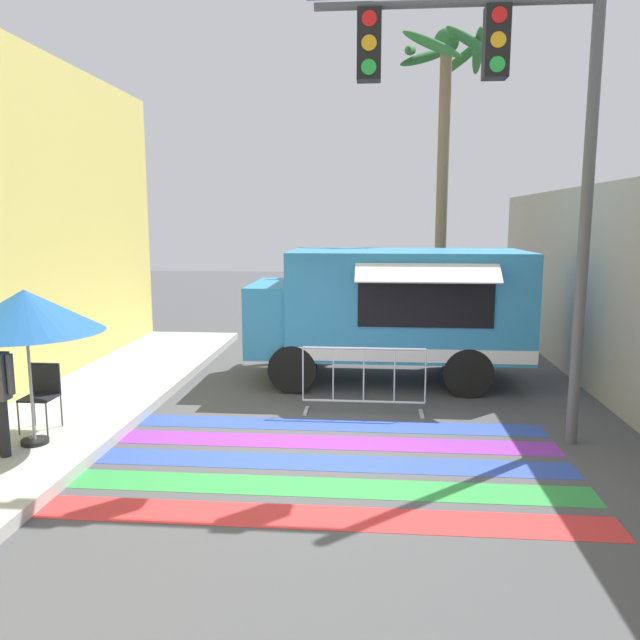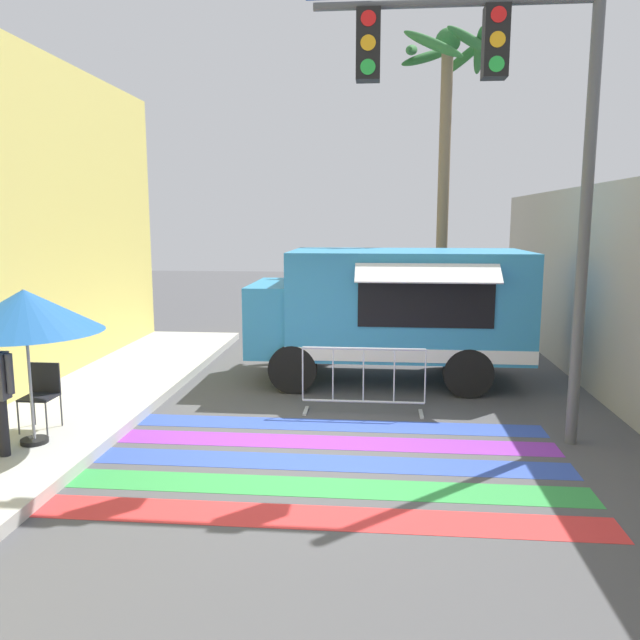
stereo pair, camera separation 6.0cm
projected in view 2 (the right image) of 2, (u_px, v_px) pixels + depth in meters
ground_plane at (327, 451)px, 8.55m from camera, size 60.00×60.00×0.00m
concrete_wall_right at (610, 293)px, 10.78m from camera, size 0.20×16.00×3.79m
crosswalk_painted at (325, 463)px, 8.15m from camera, size 6.40×3.60×0.01m
food_truck at (386, 306)px, 12.16m from camera, size 5.27×2.84×2.56m
traffic_signal_pole at (500, 113)px, 8.25m from camera, size 3.85×0.29×6.42m
patio_umbrella at (25, 311)px, 8.14m from camera, size 1.99×1.99×2.09m
folding_chair at (42, 390)px, 8.95m from camera, size 0.44×0.44×0.94m
barricade_front at (363, 381)px, 10.16m from camera, size 2.02×0.44×1.10m
palm_tree at (445, 115)px, 15.08m from camera, size 2.30×2.44×7.65m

